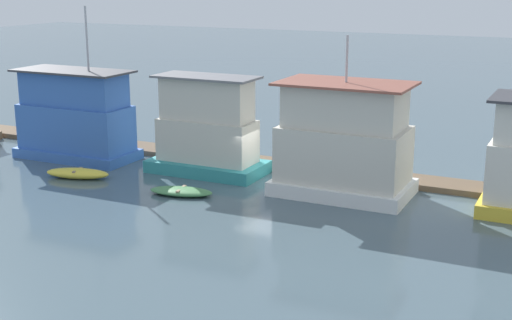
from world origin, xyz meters
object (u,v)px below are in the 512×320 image
Objects in this scene: houseboat_blue at (75,118)px; houseboat_white at (344,143)px; dinghy_yellow at (78,173)px; dinghy_green at (181,191)px; houseboat_teal at (207,131)px.

houseboat_blue reaches higher than houseboat_white.
dinghy_yellow is at bearing -165.71° from houseboat_white.
houseboat_white is 2.29× the size of dinghy_green.
houseboat_teal is 4.82m from dinghy_green.
houseboat_teal is (8.57, 0.55, -0.12)m from houseboat_blue.
dinghy_yellow reaches higher than dinghy_green.
dinghy_green is at bearing -1.46° from dinghy_yellow.
houseboat_blue is 10.39m from dinghy_green.
houseboat_teal is 7.30m from dinghy_yellow.
houseboat_white reaches higher than houseboat_teal.
houseboat_white is 8.37m from dinghy_green.
dinghy_green is (9.45, -3.68, -2.25)m from houseboat_blue.
houseboat_teal is at bearing 175.94° from houseboat_white.
houseboat_teal reaches higher than dinghy_yellow.
houseboat_blue is at bearing 179.95° from houseboat_white.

